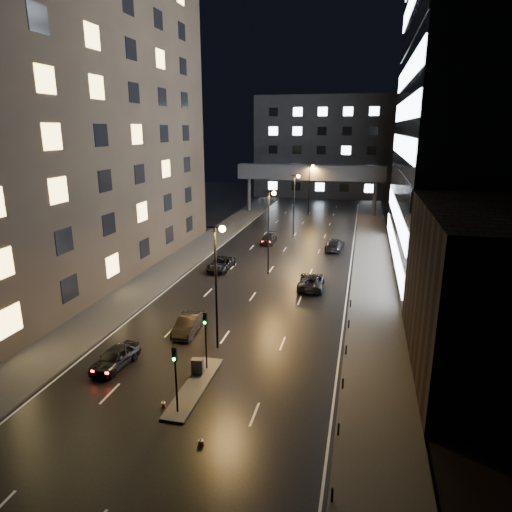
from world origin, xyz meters
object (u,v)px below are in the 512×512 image
object	(u,v)px
car_toward_b	(335,244)
car_away_a	(115,357)
car_away_b	(188,324)
car_toward_a	(311,281)
utility_cabinet	(197,366)
car_away_d	(269,239)
car_away_c	(221,264)

from	to	relation	value
car_toward_b	car_away_a	bearing A→B (deg)	75.73
car_away_b	car_toward_b	xyz separation A→B (m)	(10.51, 31.22, 0.04)
car_toward_a	car_toward_b	distance (m)	17.36
car_toward_a	utility_cabinet	world-z (taller)	car_toward_a
car_toward_a	car_toward_b	world-z (taller)	same
car_away_d	car_toward_a	world-z (taller)	car_toward_a
car_away_d	car_away_b	bearing A→B (deg)	-91.91
car_away_c	car_toward_b	xyz separation A→B (m)	(13.30, 13.02, 0.06)
car_away_c	car_away_a	bearing A→B (deg)	-89.63
car_away_d	utility_cabinet	bearing A→B (deg)	-87.05
car_away_b	car_toward_a	bearing A→B (deg)	53.75
car_away_a	car_toward_b	bearing A→B (deg)	77.54
car_away_c	car_toward_a	distance (m)	12.62
car_away_b	utility_cabinet	bearing A→B (deg)	-66.43
car_away_a	car_away_d	size ratio (longest dim) A/B	0.91
utility_cabinet	car_away_a	bearing A→B (deg)	174.71
utility_cabinet	car_away_b	bearing A→B (deg)	108.60
car_away_c	utility_cabinet	bearing A→B (deg)	-75.20
car_toward_a	utility_cabinet	size ratio (longest dim) A/B	5.30
car_away_d	car_toward_a	size ratio (longest dim) A/B	0.85
car_away_d	car_toward_a	xyz separation A→B (m)	(8.76, -18.95, 0.09)
car_away_c	car_toward_b	bearing A→B (deg)	45.40
car_away_a	car_away_b	bearing A→B (deg)	73.02
car_toward_b	utility_cabinet	xyz separation A→B (m)	(-7.23, -37.75, -0.11)
car_away_c	car_toward_b	distance (m)	18.61
car_away_c	car_away_d	bearing A→B (deg)	79.03
car_away_b	car_away_c	xyz separation A→B (m)	(-2.79, 18.20, -0.02)
car_away_b	car_away_c	bearing A→B (deg)	95.58
car_away_d	utility_cabinet	world-z (taller)	car_away_d
car_away_a	car_away_c	distance (m)	25.05
car_away_d	car_away_c	bearing A→B (deg)	-103.32
car_away_d	car_toward_a	bearing A→B (deg)	-66.52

